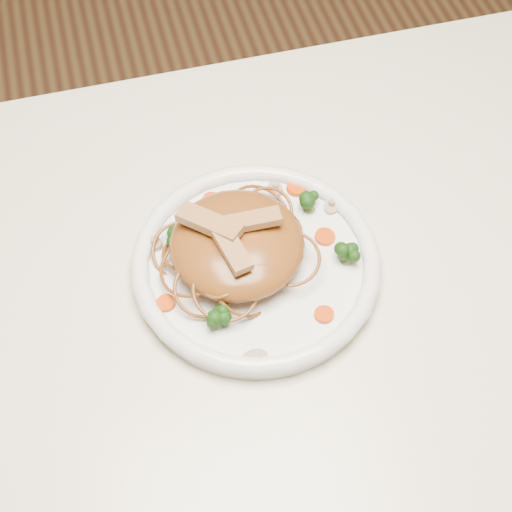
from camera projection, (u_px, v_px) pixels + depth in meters
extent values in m
cube|color=beige|center=(272.00, 324.00, 0.82)|extent=(1.20, 0.80, 0.04)
cylinder|color=brown|center=(500.00, 202.00, 1.40)|extent=(0.06, 0.06, 0.71)
cylinder|color=white|center=(256.00, 267.00, 0.83)|extent=(0.27, 0.27, 0.02)
ellipsoid|color=brown|center=(237.00, 244.00, 0.81)|extent=(0.19, 0.19, 0.05)
cube|color=#B08053|center=(251.00, 220.00, 0.79)|extent=(0.06, 0.02, 0.01)
cube|color=#B08053|center=(209.00, 223.00, 0.78)|extent=(0.07, 0.07, 0.01)
cube|color=#B08053|center=(230.00, 246.00, 0.77)|extent=(0.04, 0.07, 0.01)
cylinder|color=#C02D07|center=(296.00, 188.00, 0.88)|extent=(0.03, 0.03, 0.00)
cylinder|color=#C02D07|center=(166.00, 303.00, 0.79)|extent=(0.02, 0.02, 0.00)
cylinder|color=#C02D07|center=(325.00, 237.00, 0.84)|extent=(0.03, 0.03, 0.00)
cylinder|color=#C02D07|center=(211.00, 199.00, 0.87)|extent=(0.02, 0.02, 0.00)
cylinder|color=#C02D07|center=(324.00, 314.00, 0.79)|extent=(0.02, 0.02, 0.00)
cylinder|color=tan|center=(255.00, 358.00, 0.76)|extent=(0.03, 0.03, 0.01)
cylinder|color=tan|center=(332.00, 205.00, 0.87)|extent=(0.03, 0.03, 0.01)
cylinder|color=tan|center=(153.00, 243.00, 0.84)|extent=(0.03, 0.03, 0.01)
cylinder|color=tan|center=(276.00, 189.00, 0.88)|extent=(0.03, 0.03, 0.01)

